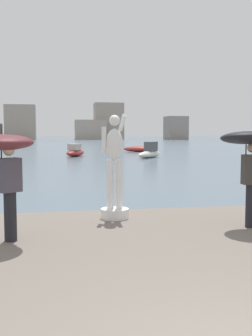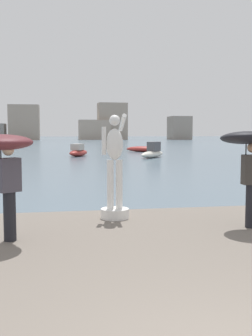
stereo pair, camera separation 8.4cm
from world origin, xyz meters
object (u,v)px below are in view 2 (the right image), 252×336
(onlooker_left, at_px, (3,153))
(boat_far, at_px, (153,152))
(onlooker_right, at_px, (248,151))
(boat_near, at_px, (143,149))
(statue_white_figure, at_px, (115,177))
(boat_mid, at_px, (78,152))

(onlooker_left, xyz_separation_m, boat_far, (9.82, 29.46, -1.45))
(onlooker_right, bearing_deg, boat_near, 80.75)
(statue_white_figure, bearing_deg, boat_near, 76.91)
(onlooker_right, bearing_deg, boat_mid, 92.73)
(statue_white_figure, xyz_separation_m, boat_near, (9.12, 39.20, -1.00))
(onlooker_right, bearing_deg, statue_white_figure, 152.22)
(onlooker_left, relative_size, boat_far, 0.46)
(statue_white_figure, bearing_deg, onlooker_left, -143.77)
(onlooker_right, bearing_deg, onlooker_left, -176.44)
(boat_near, xyz_separation_m, boat_mid, (-8.16, -7.90, 0.12))
(boat_mid, distance_m, boat_far, 7.49)
(onlooker_left, distance_m, boat_near, 42.39)
(onlooker_right, relative_size, boat_far, 0.48)
(boat_mid, bearing_deg, boat_far, -27.48)
(onlooker_left, xyz_separation_m, boat_mid, (3.17, 32.92, -1.51))
(onlooker_left, xyz_separation_m, boat_near, (11.33, 40.82, -1.63))
(statue_white_figure, height_order, onlooker_left, statue_white_figure)
(boat_far, bearing_deg, statue_white_figure, -105.28)
(statue_white_figure, relative_size, onlooker_right, 1.18)
(onlooker_left, relative_size, onlooker_right, 0.96)
(boat_near, distance_m, boat_mid, 11.36)
(onlooker_right, height_order, boat_near, onlooker_right)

